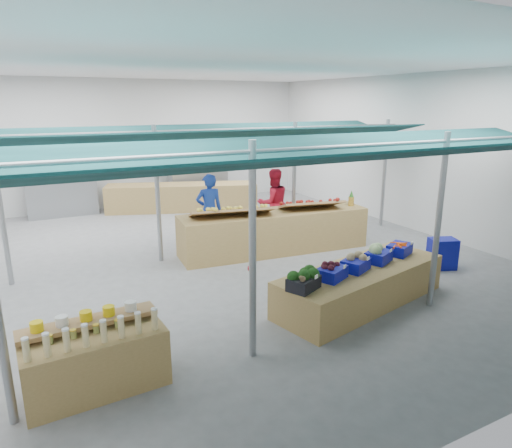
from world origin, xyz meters
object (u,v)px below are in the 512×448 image
at_px(fruit_counter, 274,232).
at_px(bottle_shelf, 95,358).
at_px(veg_counter, 361,285).
at_px(crate_stack, 442,254).
at_px(vendor_left, 209,210).
at_px(vendor_right, 273,203).

bearing_deg(fruit_counter, bottle_shelf, -135.88).
relative_size(bottle_shelf, veg_counter, 0.50).
relative_size(veg_counter, crate_stack, 5.18).
bearing_deg(bottle_shelf, crate_stack, 4.93).
xyz_separation_m(fruit_counter, vendor_left, (-1.20, 1.10, 0.42)).
relative_size(crate_stack, vendor_right, 0.37).
distance_m(bottle_shelf, fruit_counter, 5.93).
xyz_separation_m(bottle_shelf, vendor_left, (3.46, 4.77, 0.49)).
xyz_separation_m(fruit_counter, vendor_right, (0.60, 1.10, 0.42)).
bearing_deg(vendor_right, crate_stack, 123.54).
relative_size(veg_counter, fruit_counter, 0.76).
height_order(veg_counter, vendor_left, vendor_left).
relative_size(fruit_counter, crate_stack, 6.85).
xyz_separation_m(veg_counter, crate_stack, (2.69, 0.56, -0.00)).
xyz_separation_m(vendor_left, vendor_right, (1.80, 0.00, 0.00)).
bearing_deg(bottle_shelf, vendor_right, 39.44).
distance_m(crate_stack, vendor_left, 5.39).
height_order(fruit_counter, vendor_right, vendor_right).
bearing_deg(vendor_left, vendor_right, -174.12).
xyz_separation_m(bottle_shelf, crate_stack, (7.24, 0.98, -0.08)).
height_order(bottle_shelf, vendor_left, vendor_left).
bearing_deg(vendor_left, crate_stack, 140.85).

